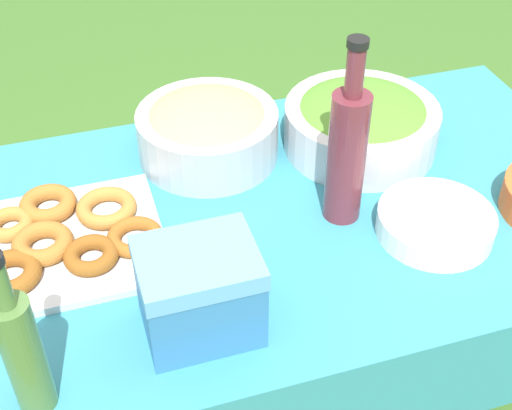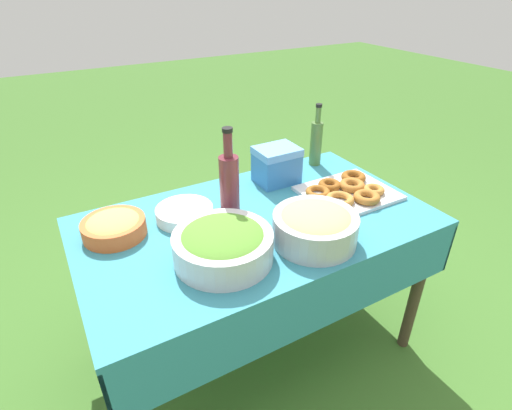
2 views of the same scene
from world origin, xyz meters
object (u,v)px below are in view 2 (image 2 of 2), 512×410
(salad_bowl, at_px, (223,244))
(wine_bottle, at_px, (229,187))
(plate_stack, at_px, (185,213))
(pasta_bowl, at_px, (315,225))
(fruit_bowl, at_px, (114,226))
(olive_oil_bottle, at_px, (316,141))
(donut_platter, at_px, (348,191))
(cooler_box, at_px, (277,165))

(salad_bowl, xyz_separation_m, wine_bottle, (-0.13, -0.20, 0.09))
(plate_stack, bearing_deg, pasta_bowl, 133.03)
(plate_stack, height_order, fruit_bowl, fruit_bowl)
(pasta_bowl, relative_size, olive_oil_bottle, 0.99)
(donut_platter, xyz_separation_m, cooler_box, (0.20, -0.26, 0.06))
(olive_oil_bottle, xyz_separation_m, cooler_box, (0.27, 0.07, -0.04))
(plate_stack, height_order, wine_bottle, wine_bottle)
(salad_bowl, distance_m, donut_platter, 0.68)
(wine_bottle, xyz_separation_m, fruit_bowl, (0.41, -0.12, -0.11))
(pasta_bowl, relative_size, wine_bottle, 0.80)
(pasta_bowl, bearing_deg, cooler_box, -105.85)
(olive_oil_bottle, bearing_deg, salad_bowl, 32.77)
(plate_stack, distance_m, cooler_box, 0.50)
(salad_bowl, relative_size, cooler_box, 1.78)
(wine_bottle, height_order, cooler_box, wine_bottle)
(wine_bottle, bearing_deg, salad_bowl, 57.88)
(donut_platter, height_order, fruit_bowl, fruit_bowl)
(plate_stack, distance_m, fruit_bowl, 0.27)
(donut_platter, distance_m, fruit_bowl, 0.97)
(wine_bottle, bearing_deg, cooler_box, -149.11)
(salad_bowl, bearing_deg, cooler_box, -138.89)
(donut_platter, distance_m, cooler_box, 0.34)
(olive_oil_bottle, bearing_deg, plate_stack, 12.25)
(donut_platter, relative_size, wine_bottle, 1.04)
(cooler_box, bearing_deg, wine_bottle, 30.89)
(fruit_bowl, distance_m, cooler_box, 0.75)
(donut_platter, distance_m, olive_oil_bottle, 0.36)
(plate_stack, relative_size, wine_bottle, 0.59)
(olive_oil_bottle, distance_m, cooler_box, 0.28)
(salad_bowl, relative_size, plate_stack, 1.50)
(plate_stack, bearing_deg, wine_bottle, 144.66)
(salad_bowl, distance_m, wine_bottle, 0.25)
(pasta_bowl, xyz_separation_m, cooler_box, (-0.13, -0.47, 0.02))
(donut_platter, bearing_deg, salad_bowl, 11.74)
(pasta_bowl, relative_size, cooler_box, 1.60)
(donut_platter, height_order, cooler_box, cooler_box)
(salad_bowl, relative_size, olive_oil_bottle, 1.09)
(donut_platter, bearing_deg, pasta_bowl, 31.45)
(donut_platter, bearing_deg, cooler_box, -52.90)
(pasta_bowl, distance_m, wine_bottle, 0.35)
(salad_bowl, height_order, plate_stack, salad_bowl)
(salad_bowl, relative_size, pasta_bowl, 1.11)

